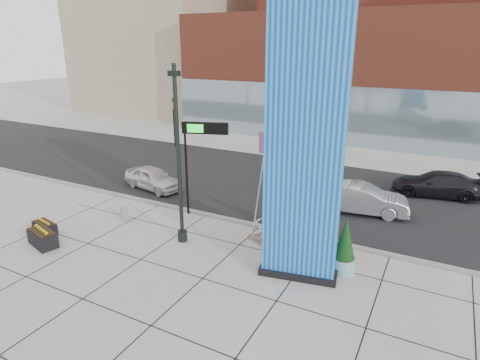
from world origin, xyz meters
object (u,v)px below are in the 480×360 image
at_px(public_art_sculpture, 276,214).
at_px(concrete_bollard, 124,214).
at_px(car_white_west, 153,178).
at_px(blue_pylon, 305,156).
at_px(overhead_street_sign, 199,137).
at_px(lamp_post, 179,174).
at_px(car_silver_mid, 362,199).

xyz_separation_m(public_art_sculpture, concrete_bollard, (-7.67, -1.10, -1.10)).
xyz_separation_m(concrete_bollard, car_white_west, (-1.66, 4.27, 0.31)).
height_order(blue_pylon, car_white_west, blue_pylon).
xyz_separation_m(blue_pylon, car_white_west, (-10.99, 4.85, -4.00)).
bearing_deg(overhead_street_sign, lamp_post, -94.12).
bearing_deg(blue_pylon, car_white_west, 145.67).
bearing_deg(car_white_west, blue_pylon, -103.30).
relative_size(blue_pylon, overhead_street_sign, 2.01).
distance_m(lamp_post, car_white_west, 7.64).
xyz_separation_m(lamp_post, car_silver_mid, (6.42, 6.88, -2.38)).
bearing_deg(blue_pylon, car_silver_mid, 72.04).
bearing_deg(lamp_post, blue_pylon, -1.36).
distance_m(blue_pylon, overhead_street_sign, 6.80).
height_order(lamp_post, car_silver_mid, lamp_post).
bearing_deg(blue_pylon, lamp_post, 168.13).
bearing_deg(lamp_post, overhead_street_sign, 104.63).
distance_m(public_art_sculpture, concrete_bollard, 7.83).
distance_m(blue_pylon, concrete_bollard, 10.30).
bearing_deg(blue_pylon, public_art_sculpture, 124.16).
relative_size(public_art_sculpture, overhead_street_sign, 1.15).
distance_m(lamp_post, public_art_sculpture, 4.48).
bearing_deg(concrete_bollard, car_white_west, 111.22).
xyz_separation_m(concrete_bollard, overhead_street_sign, (3.14, 2.18, 3.77)).
bearing_deg(lamp_post, car_white_west, 139.26).
xyz_separation_m(public_art_sculpture, overhead_street_sign, (-4.54, 1.08, 2.67)).
bearing_deg(concrete_bollard, lamp_post, -6.70).
bearing_deg(car_white_west, overhead_street_sign, -103.08).
distance_m(public_art_sculpture, car_white_west, 9.88).
relative_size(blue_pylon, car_silver_mid, 2.11).
height_order(concrete_bollard, car_silver_mid, car_silver_mid).
bearing_deg(lamp_post, car_silver_mid, 46.96).
xyz_separation_m(lamp_post, public_art_sculpture, (3.85, 1.55, -1.68)).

